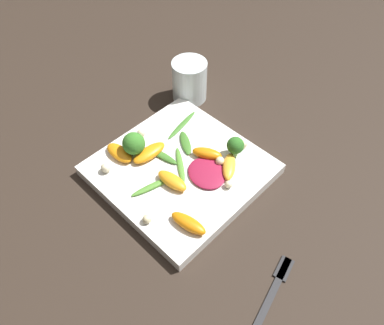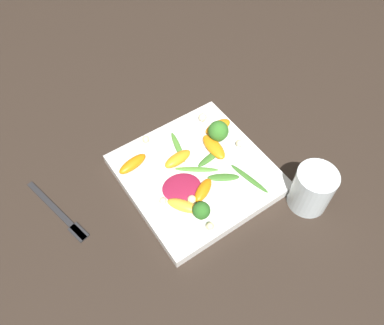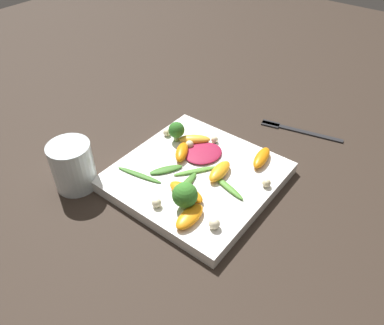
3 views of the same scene
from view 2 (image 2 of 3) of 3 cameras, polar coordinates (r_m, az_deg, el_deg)
ground_plane at (r=0.77m, az=0.69°, el=-2.12°), size 2.40×2.40×0.00m
plate at (r=0.77m, az=0.70°, el=-1.65°), size 0.28×0.28×0.02m
drinking_glass at (r=0.74m, az=17.84°, el=-3.86°), size 0.08×0.08×0.09m
fork at (r=0.77m, az=-19.17°, el=-7.68°), size 0.18×0.06×0.01m
radicchio_leaf_0 at (r=0.73m, az=-1.58°, el=-3.81°), size 0.08×0.09×0.01m
orange_segment_0 at (r=0.72m, az=1.72°, el=-4.24°), size 0.05×0.06×0.02m
orange_segment_1 at (r=0.76m, az=-9.04°, el=-0.19°), size 0.03×0.07×0.02m
orange_segment_2 at (r=0.70m, az=-1.32°, el=-6.60°), size 0.07×0.06×0.02m
orange_segment_3 at (r=0.78m, az=3.34°, el=2.41°), size 0.07×0.03×0.02m
orange_segment_4 at (r=0.82m, az=3.97°, el=5.45°), size 0.03×0.06×0.02m
orange_segment_5 at (r=0.76m, az=-2.19°, el=0.57°), size 0.03×0.07×0.02m
broccoli_floret_0 at (r=0.78m, az=4.05°, el=4.79°), size 0.04×0.04×0.05m
broccoli_floret_1 at (r=0.68m, az=1.44°, el=-7.36°), size 0.03×0.03×0.04m
arugula_sprig_0 at (r=0.75m, az=0.82°, el=-1.06°), size 0.06×0.08×0.01m
arugula_sprig_1 at (r=0.75m, az=8.70°, el=-2.41°), size 0.09×0.03×0.00m
arugula_sprig_2 at (r=0.77m, az=2.88°, el=0.85°), size 0.03×0.07×0.01m
arugula_sprig_3 at (r=0.79m, az=-2.04°, el=2.44°), size 0.08×0.03×0.01m
arugula_sprig_4 at (r=0.74m, az=4.80°, el=-2.26°), size 0.05×0.06×0.01m
macadamia_nut_0 at (r=0.79m, az=7.18°, el=3.01°), size 0.02×0.02×0.02m
macadamia_nut_1 at (r=0.68m, az=2.76°, el=-9.67°), size 0.01×0.01×0.01m
macadamia_nut_2 at (r=0.71m, az=-4.46°, el=-5.85°), size 0.01×0.01×0.01m
macadamia_nut_3 at (r=0.71m, az=-0.03°, el=-5.65°), size 0.02×0.02×0.02m
macadamia_nut_4 at (r=0.80m, az=-7.05°, el=3.56°), size 0.02×0.02×0.02m
macadamia_nut_5 at (r=0.83m, az=1.63°, el=6.89°), size 0.02×0.02×0.02m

